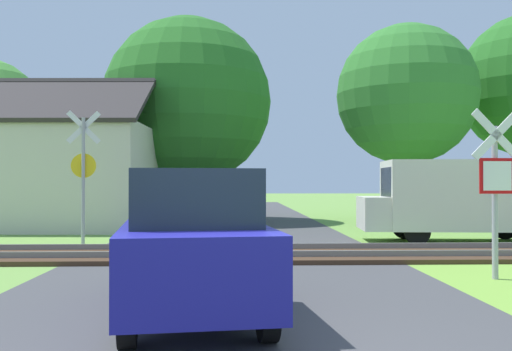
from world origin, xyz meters
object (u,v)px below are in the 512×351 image
at_px(parked_car, 192,242).
at_px(house, 36,173).
at_px(stop_sign_near, 496,182).
at_px(mail_truck, 456,197).
at_px(crossing_sign_far, 83,167).
at_px(tree_right, 407,95).
at_px(tree_center, 188,101).

bearing_deg(parked_car, house, 108.44).
xyz_separation_m(stop_sign_near, mail_truck, (1.69, 6.05, -0.40)).
xyz_separation_m(crossing_sign_far, tree_right, (10.83, 7.67, 3.13)).
height_order(tree_right, parked_car, tree_right).
xyz_separation_m(stop_sign_near, tree_right, (2.47, 13.20, 3.53)).
xyz_separation_m(crossing_sign_far, house, (-3.39, 6.23, -0.06)).
height_order(house, tree_right, tree_right).
distance_m(crossing_sign_far, tree_center, 10.30).
bearing_deg(tree_right, tree_center, 167.59).
relative_size(stop_sign_near, tree_right, 0.36).
bearing_deg(tree_center, parked_car, -84.86).
bearing_deg(stop_sign_near, crossing_sign_far, -36.81).
bearing_deg(house, stop_sign_near, -42.81).
relative_size(tree_right, parked_car, 1.91).
bearing_deg(mail_truck, house, 71.46).
height_order(stop_sign_near, tree_center, tree_center).
height_order(crossing_sign_far, tree_center, tree_center).
distance_m(stop_sign_near, house, 16.63).
height_order(stop_sign_near, house, house).
bearing_deg(tree_right, parked_car, -115.32).
xyz_separation_m(house, mail_truck, (13.44, -5.71, -0.74)).
height_order(tree_center, tree_right, tree_center).
height_order(stop_sign_near, parked_car, stop_sign_near).
distance_m(stop_sign_near, tree_right, 13.88).
bearing_deg(tree_right, crossing_sign_far, -144.71).
relative_size(stop_sign_near, parked_car, 0.69).
bearing_deg(crossing_sign_far, tree_center, 70.34).
bearing_deg(stop_sign_near, mail_truck, -108.91).
relative_size(house, mail_truck, 1.79).
height_order(stop_sign_near, crossing_sign_far, crossing_sign_far).
xyz_separation_m(crossing_sign_far, mail_truck, (10.05, 0.52, -0.80)).
relative_size(tree_center, parked_car, 2.09).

